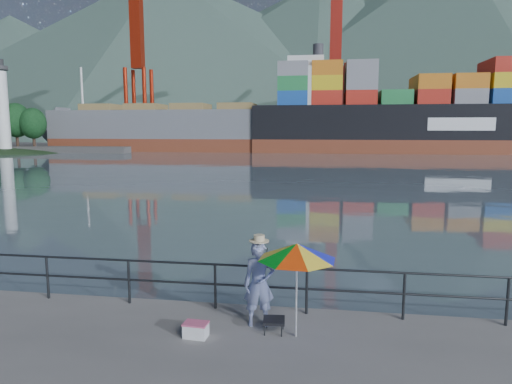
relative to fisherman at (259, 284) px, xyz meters
The scene contains 13 objects.
harbor_water 129.02m from the fisherman, 90.92° to the left, with size 500.00×280.00×0.00m, color #4E6069.
far_dock 92.34m from the fisherman, 85.08° to the left, with size 200.00×40.00×0.40m, color #514F4C.
guardrail 2.21m from the fisherman, 161.39° to the left, with size 22.00×0.06×1.03m.
mountains 212.83m from the fisherman, 79.92° to the left, with size 600.00×332.80×80.00m.
port_cranes 89.19m from the fisherman, 70.79° to the left, with size 116.00×28.00×38.40m.
container_stacks 97.19m from the fisherman, 71.96° to the left, with size 58.00×5.40×7.80m.
fisherman is the anchor object (origin of this frame).
beach_umbrella 1.20m from the fisherman, 28.43° to the right, with size 1.89×1.89×1.83m.
folding_stool 0.85m from the fisherman, 42.14° to the right, with size 0.45×0.45×0.27m.
cooler_bag 1.51m from the fisherman, 147.01° to the right, with size 0.44×0.29×0.26m, color silver.
fishing_rod 1.47m from the fisherman, 91.75° to the left, with size 0.02×0.02×2.12m, color black.
bulk_carrier 74.32m from the fisherman, 104.10° to the left, with size 55.97×9.69×14.50m.
container_ship 76.24m from the fisherman, 71.76° to the left, with size 65.88×10.98×18.10m.
Camera 1 is at (3.31, -7.67, 3.96)m, focal length 32.00 mm.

